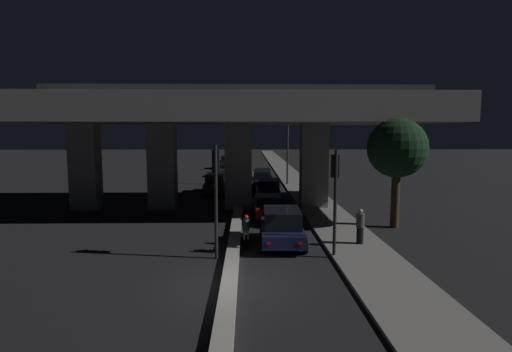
{
  "coord_description": "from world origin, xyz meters",
  "views": [
    {
      "loc": [
        0.64,
        -13.24,
        5.32
      ],
      "look_at": [
        1.32,
        19.3,
        1.61
      ],
      "focal_mm": 28.0,
      "sensor_mm": 36.0,
      "label": 1
    }
  ],
  "objects_px": {
    "traffic_light_left_of_median": "(216,181)",
    "car_dark_red_lead_oncoming": "(216,183)",
    "car_grey_third": "(268,190)",
    "car_black_third_oncoming": "(227,162)",
    "street_lamp": "(284,136)",
    "motorcycle_white_filtering_near": "(246,232)",
    "car_dark_blue_fifth": "(262,174)",
    "car_dark_red_second": "(268,206)",
    "car_dark_blue_lead": "(282,227)",
    "car_dark_green_second_oncoming": "(225,170)",
    "car_white_fourth_oncoming": "(232,155)",
    "pedestrian_on_sidewalk": "(360,227)",
    "car_dark_blue_fourth": "(261,180)",
    "traffic_light_right_of_median": "(335,184)"
  },
  "relations": [
    {
      "from": "car_white_fourth_oncoming",
      "to": "car_dark_blue_fourth",
      "type": "bearing_deg",
      "value": 6.07
    },
    {
      "from": "traffic_light_left_of_median",
      "to": "car_dark_blue_lead",
      "type": "xyz_separation_m",
      "value": [
        2.9,
        1.82,
        -2.36
      ]
    },
    {
      "from": "traffic_light_right_of_median",
      "to": "car_dark_blue_fifth",
      "type": "height_order",
      "value": "traffic_light_right_of_median"
    },
    {
      "from": "car_dark_red_lead_oncoming",
      "to": "car_white_fourth_oncoming",
      "type": "relative_size",
      "value": 1.13
    },
    {
      "from": "car_dark_red_second",
      "to": "car_black_third_oncoming",
      "type": "bearing_deg",
      "value": 5.26
    },
    {
      "from": "car_dark_red_second",
      "to": "car_dark_green_second_oncoming",
      "type": "relative_size",
      "value": 0.99
    },
    {
      "from": "car_dark_red_lead_oncoming",
      "to": "car_white_fourth_oncoming",
      "type": "distance_m",
      "value": 35.64
    },
    {
      "from": "traffic_light_right_of_median",
      "to": "traffic_light_left_of_median",
      "type": "bearing_deg",
      "value": -179.97
    },
    {
      "from": "car_black_third_oncoming",
      "to": "car_white_fourth_oncoming",
      "type": "distance_m",
      "value": 13.52
    },
    {
      "from": "car_white_fourth_oncoming",
      "to": "car_dark_red_lead_oncoming",
      "type": "bearing_deg",
      "value": -0.69
    },
    {
      "from": "street_lamp",
      "to": "car_dark_blue_lead",
      "type": "bearing_deg",
      "value": -95.44
    },
    {
      "from": "car_dark_blue_fifth",
      "to": "motorcycle_white_filtering_near",
      "type": "xyz_separation_m",
      "value": [
        -1.62,
        -23.43,
        -0.12
      ]
    },
    {
      "from": "car_dark_blue_fifth",
      "to": "motorcycle_white_filtering_near",
      "type": "bearing_deg",
      "value": 174.68
    },
    {
      "from": "car_grey_third",
      "to": "car_dark_green_second_oncoming",
      "type": "relative_size",
      "value": 0.97
    },
    {
      "from": "car_black_third_oncoming",
      "to": "pedestrian_on_sidewalk",
      "type": "relative_size",
      "value": 2.62
    },
    {
      "from": "street_lamp",
      "to": "motorcycle_white_filtering_near",
      "type": "height_order",
      "value": "street_lamp"
    },
    {
      "from": "car_dark_red_second",
      "to": "pedestrian_on_sidewalk",
      "type": "xyz_separation_m",
      "value": [
        3.96,
        -6.31,
        0.23
      ]
    },
    {
      "from": "traffic_light_right_of_median",
      "to": "car_dark_red_lead_oncoming",
      "type": "relative_size",
      "value": 0.99
    },
    {
      "from": "car_dark_blue_lead",
      "to": "car_black_third_oncoming",
      "type": "bearing_deg",
      "value": 8.25
    },
    {
      "from": "street_lamp",
      "to": "car_white_fourth_oncoming",
      "type": "bearing_deg",
      "value": 101.32
    },
    {
      "from": "street_lamp",
      "to": "car_dark_red_second",
      "type": "height_order",
      "value": "street_lamp"
    },
    {
      "from": "pedestrian_on_sidewalk",
      "to": "car_dark_red_lead_oncoming",
      "type": "bearing_deg",
      "value": 116.32
    },
    {
      "from": "car_grey_third",
      "to": "motorcycle_white_filtering_near",
      "type": "xyz_separation_m",
      "value": [
        -1.64,
        -11.68,
        -0.25
      ]
    },
    {
      "from": "car_dark_blue_fourth",
      "to": "car_white_fourth_oncoming",
      "type": "bearing_deg",
      "value": 5.39
    },
    {
      "from": "traffic_light_left_of_median",
      "to": "car_dark_red_lead_oncoming",
      "type": "xyz_separation_m",
      "value": [
        -1.43,
        17.56,
        -2.38
      ]
    },
    {
      "from": "traffic_light_left_of_median",
      "to": "car_grey_third",
      "type": "relative_size",
      "value": 1.15
    },
    {
      "from": "car_dark_red_second",
      "to": "car_white_fourth_oncoming",
      "type": "relative_size",
      "value": 1.04
    },
    {
      "from": "car_dark_red_lead_oncoming",
      "to": "car_dark_blue_fifth",
      "type": "bearing_deg",
      "value": 151.1
    },
    {
      "from": "car_dark_blue_fifth",
      "to": "car_dark_red_lead_oncoming",
      "type": "relative_size",
      "value": 0.87
    },
    {
      "from": "car_dark_blue_lead",
      "to": "motorcycle_white_filtering_near",
      "type": "distance_m",
      "value": 1.69
    },
    {
      "from": "car_dark_blue_lead",
      "to": "car_dark_blue_fourth",
      "type": "bearing_deg",
      "value": 2.63
    },
    {
      "from": "car_dark_green_second_oncoming",
      "to": "motorcycle_white_filtering_near",
      "type": "relative_size",
      "value": 2.29
    },
    {
      "from": "pedestrian_on_sidewalk",
      "to": "car_grey_third",
      "type": "bearing_deg",
      "value": 106.86
    },
    {
      "from": "street_lamp",
      "to": "pedestrian_on_sidewalk",
      "type": "bearing_deg",
      "value": -85.45
    },
    {
      "from": "traffic_light_left_of_median",
      "to": "motorcycle_white_filtering_near",
      "type": "distance_m",
      "value": 3.44
    },
    {
      "from": "car_dark_red_second",
      "to": "car_grey_third",
      "type": "relative_size",
      "value": 1.02
    },
    {
      "from": "traffic_light_right_of_median",
      "to": "car_grey_third",
      "type": "xyz_separation_m",
      "value": [
        -2.07,
        13.52,
        -2.24
      ]
    },
    {
      "from": "car_dark_green_second_oncoming",
      "to": "car_black_third_oncoming",
      "type": "distance_m",
      "value": 10.1
    },
    {
      "from": "car_dark_blue_fifth",
      "to": "pedestrian_on_sidewalk",
      "type": "height_order",
      "value": "pedestrian_on_sidewalk"
    },
    {
      "from": "traffic_light_left_of_median",
      "to": "motorcycle_white_filtering_near",
      "type": "bearing_deg",
      "value": 56.45
    },
    {
      "from": "car_dark_blue_lead",
      "to": "car_dark_red_lead_oncoming",
      "type": "bearing_deg",
      "value": 16.85
    },
    {
      "from": "street_lamp",
      "to": "motorcycle_white_filtering_near",
      "type": "bearing_deg",
      "value": -100.06
    },
    {
      "from": "traffic_light_left_of_median",
      "to": "car_dark_blue_lead",
      "type": "distance_m",
      "value": 4.16
    },
    {
      "from": "car_dark_blue_fourth",
      "to": "car_dark_green_second_oncoming",
      "type": "xyz_separation_m",
      "value": [
        -3.82,
        9.83,
        -0.11
      ]
    },
    {
      "from": "car_dark_blue_fourth",
      "to": "car_dark_red_lead_oncoming",
      "type": "distance_m",
      "value": 4.53
    },
    {
      "from": "motorcycle_white_filtering_near",
      "to": "pedestrian_on_sidewalk",
      "type": "xyz_separation_m",
      "value": [
        5.27,
        -0.3,
        0.31
      ]
    },
    {
      "from": "car_dark_blue_lead",
      "to": "car_black_third_oncoming",
      "type": "distance_m",
      "value": 38.13
    },
    {
      "from": "car_dark_red_second",
      "to": "car_grey_third",
      "type": "height_order",
      "value": "car_grey_third"
    },
    {
      "from": "car_grey_third",
      "to": "car_black_third_oncoming",
      "type": "relative_size",
      "value": 0.97
    },
    {
      "from": "car_black_third_oncoming",
      "to": "pedestrian_on_sidewalk",
      "type": "distance_m",
      "value": 38.98
    }
  ]
}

